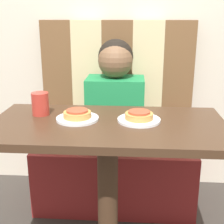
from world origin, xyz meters
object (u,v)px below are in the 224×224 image
Objects in this scene: pizza_left at (77,114)px; pizza_right at (139,115)px; plate_left at (77,119)px; person at (115,93)px; plate_right at (139,120)px; drinking_cup at (40,104)px.

pizza_right is at bearing 0.00° from pizza_left.
plate_left is 1.54× the size of pizza_right.
plate_left is at bearing 180.00° from pizza_right.
plate_right is at bearing -75.61° from person.
person is 0.58m from plate_left.
plate_right is (0.29, 0.00, 0.00)m from plate_left.
person is 0.58m from pizza_left.
pizza_left is at bearing -19.12° from drinking_cup.
plate_right is 0.02m from pizza_right.
plate_right is 1.80× the size of drinking_cup.
pizza_left reaches higher than plate_right.
plate_left is at bearing -19.12° from drinking_cup.
drinking_cup is (-0.34, -0.49, 0.06)m from person.
drinking_cup reaches higher than pizza_right.
plate_left is at bearing 180.00° from plate_right.
drinking_cup is (-0.48, 0.07, 0.05)m from plate_right.
person reaches higher than plate_right.
plate_left is 1.80× the size of drinking_cup.
plate_left is 0.29m from pizza_right.
drinking_cup is (-0.48, 0.07, 0.03)m from pizza_right.
person reaches higher than drinking_cup.
plate_right is (0.14, -0.56, 0.01)m from person.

